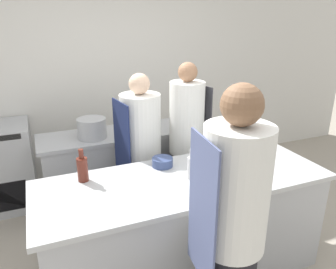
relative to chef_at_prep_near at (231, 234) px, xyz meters
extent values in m
plane|color=#A89E8E|center=(0.05, 0.75, -0.90)|extent=(16.00, 16.00, 0.00)
cube|color=silver|center=(0.05, 2.88, 0.50)|extent=(8.00, 0.06, 2.80)
cube|color=#A8AAAF|center=(0.05, 0.75, -0.47)|extent=(2.25, 0.82, 0.86)
cube|color=#B7BABC|center=(0.05, 0.75, -0.02)|extent=(2.34, 0.86, 0.04)
cube|color=#A8AAAF|center=(-0.16, 2.02, -0.47)|extent=(1.66, 0.55, 0.86)
cube|color=#A8AAAF|center=(-0.16, 2.02, -0.02)|extent=(1.73, 0.58, 0.04)
cylinder|color=silver|center=(0.00, 0.00, 0.30)|extent=(0.38, 0.38, 0.74)
cube|color=#4C567F|center=(-0.19, 0.02, 0.19)|extent=(0.05, 0.36, 0.86)
sphere|color=brown|center=(0.00, 0.00, 0.79)|extent=(0.23, 0.23, 0.23)
cylinder|color=black|center=(0.42, 1.48, -0.51)|extent=(0.30, 0.30, 0.78)
cylinder|color=white|center=(0.42, 1.48, 0.25)|extent=(0.35, 0.35, 0.73)
cube|color=#2D2D33|center=(0.59, 1.53, 0.14)|extent=(0.10, 0.32, 0.83)
sphere|color=#9E7051|center=(0.42, 1.48, 0.71)|extent=(0.19, 0.19, 0.19)
cylinder|color=black|center=(-0.07, 1.49, -0.53)|extent=(0.33, 0.33, 0.75)
cylinder|color=white|center=(-0.07, 1.49, 0.19)|extent=(0.39, 0.39, 0.68)
cube|color=#19234C|center=(-0.27, 1.47, 0.09)|extent=(0.06, 0.36, 0.79)
sphere|color=beige|center=(-0.07, 1.49, 0.63)|extent=(0.20, 0.20, 0.20)
cylinder|color=silver|center=(0.10, 0.73, 0.09)|extent=(0.06, 0.06, 0.18)
cylinder|color=silver|center=(0.10, 0.73, 0.21)|extent=(0.03, 0.03, 0.07)
cylinder|color=#2D5175|center=(0.42, 0.69, 0.11)|extent=(0.07, 0.07, 0.22)
cylinder|color=#2D5175|center=(0.42, 0.69, 0.26)|extent=(0.03, 0.03, 0.09)
cylinder|color=#5B2319|center=(-0.70, 1.02, 0.09)|extent=(0.08, 0.08, 0.19)
cylinder|color=#5B2319|center=(-0.70, 1.02, 0.23)|extent=(0.04, 0.04, 0.07)
cylinder|color=black|center=(0.56, 0.74, 0.10)|extent=(0.07, 0.07, 0.21)
cylinder|color=black|center=(0.56, 0.74, 0.25)|extent=(0.03, 0.03, 0.08)
cylinder|color=navy|center=(-0.03, 1.02, 0.04)|extent=(0.18, 0.18, 0.07)
cylinder|color=white|center=(0.34, 0.56, 0.03)|extent=(0.19, 0.19, 0.06)
cube|color=white|center=(0.47, 0.96, 0.00)|extent=(0.31, 0.23, 0.01)
cylinder|color=#A8AAAF|center=(-0.46, 1.95, 0.10)|extent=(0.30, 0.30, 0.21)
camera|label=1|loc=(-0.96, -1.34, 1.21)|focal=35.00mm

